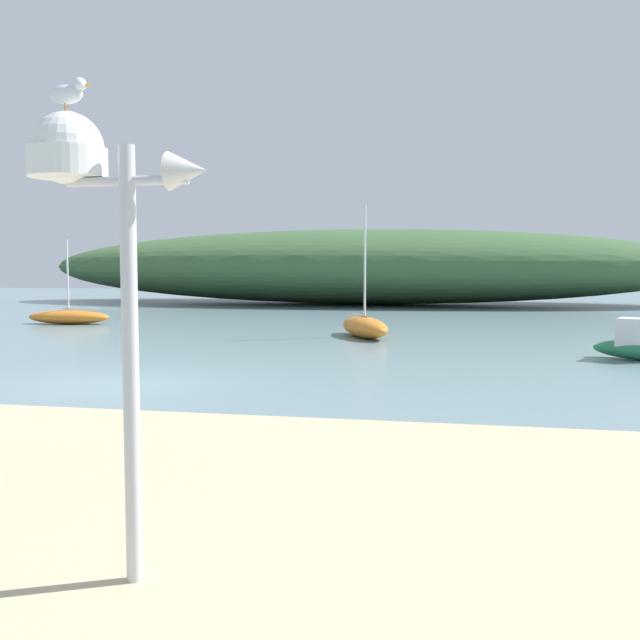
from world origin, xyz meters
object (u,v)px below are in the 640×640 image
object	(u,v)px
mast_structure	(88,190)
seagull_on_radar	(68,92)
sailboat_near_shore	(365,327)
sailboat_inner_mooring	(69,317)

from	to	relation	value
mast_structure	seagull_on_radar	distance (m)	0.71
sailboat_near_shore	seagull_on_radar	bearing A→B (deg)	-88.27
sailboat_inner_mooring	sailboat_near_shore	distance (m)	13.88
seagull_on_radar	sailboat_near_shore	size ratio (longest dim) A/B	0.07
mast_structure	sailboat_near_shore	distance (m)	20.53
sailboat_near_shore	sailboat_inner_mooring	bearing A→B (deg)	166.35
sailboat_inner_mooring	mast_structure	bearing A→B (deg)	-58.91
mast_structure	seagull_on_radar	world-z (taller)	seagull_on_radar
sailboat_inner_mooring	seagull_on_radar	bearing A→B (deg)	-59.15
mast_structure	sailboat_inner_mooring	distance (m)	27.71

